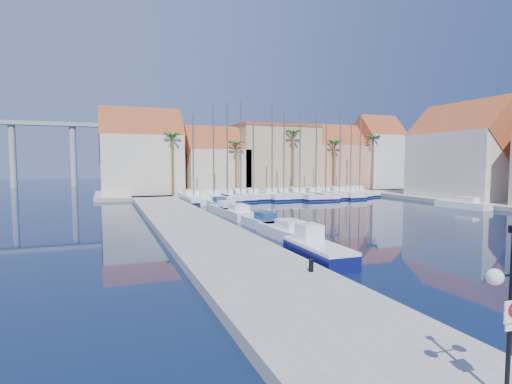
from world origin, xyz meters
TOP-DOWN VIEW (x-y plane):
  - ground at (0.00, 0.00)m, footprint 260.00×260.00m
  - quay_west at (-9.00, 13.50)m, footprint 6.00×77.00m
  - shore_north at (10.00, 48.00)m, footprint 54.00×16.00m
  - lamp_post at (-7.99, -12.59)m, footprint 1.25×0.36m
  - bollard at (-6.96, -2.45)m, footprint 0.23×0.23m
  - fishing_boat at (-4.72, 0.96)m, footprint 1.93×5.50m
  - motorboat_west_0 at (-3.51, 7.43)m, footprint 2.25×6.17m
  - motorboat_west_1 at (-3.49, 12.03)m, footprint 1.98×5.33m
  - motorboat_west_2 at (-3.50, 18.82)m, footprint 2.11×6.33m
  - motorboat_west_3 at (-3.83, 22.05)m, footprint 2.09×5.48m
  - motorboat_west_4 at (-3.06, 27.05)m, footprint 2.01×5.61m
  - motorboat_west_5 at (-3.19, 33.67)m, footprint 2.30×6.03m
  - motorboat_west_6 at (-3.11, 37.45)m, footprint 2.72×6.66m
  - motorboat_east_1 at (24.01, 16.94)m, footprint 2.89×6.37m
  - sailboat_0 at (-4.18, 36.34)m, footprint 2.71×10.21m
  - sailboat_1 at (-1.46, 35.89)m, footprint 3.17×11.68m
  - sailboat_2 at (0.72, 36.44)m, footprint 2.89×9.62m
  - sailboat_3 at (2.79, 36.66)m, footprint 2.56×9.02m
  - sailboat_4 at (4.74, 36.80)m, footprint 2.64×8.18m
  - sailboat_5 at (7.44, 36.11)m, footprint 2.83×9.44m
  - sailboat_6 at (9.41, 36.34)m, footprint 2.48×9.06m
  - sailboat_7 at (11.67, 35.76)m, footprint 3.52×11.63m
  - sailboat_8 at (14.29, 35.39)m, footprint 3.79×11.35m
  - sailboat_9 at (16.22, 35.82)m, footprint 3.09×9.69m
  - sailboat_10 at (18.61, 35.71)m, footprint 3.29×11.01m
  - sailboat_11 at (20.99, 36.20)m, footprint 2.78×8.87m
  - sailboat_12 at (23.29, 36.96)m, footprint 2.65×8.59m
  - building_0 at (-10.00, 47.00)m, footprint 12.30×9.00m
  - building_1 at (2.00, 47.00)m, footprint 10.30×8.00m
  - building_2 at (13.00, 48.00)m, footprint 14.20×10.20m
  - building_3 at (25.00, 47.00)m, footprint 10.30×8.00m
  - building_4 at (34.00, 46.00)m, footprint 8.30×8.00m
  - building_6 at (32.00, 24.00)m, footprint 9.00×14.30m
  - palm_0 at (-6.00, 42.00)m, footprint 2.60×2.60m
  - palm_1 at (4.00, 42.00)m, footprint 2.60×2.60m
  - palm_2 at (14.00, 42.00)m, footprint 2.60×2.60m
  - palm_3 at (22.00, 42.00)m, footprint 2.60×2.60m
  - palm_4 at (30.00, 42.00)m, footprint 2.60×2.60m

SIDE VIEW (x-z plane):
  - ground at x=0.00m, z-range 0.00..0.00m
  - quay_west at x=-9.00m, z-range 0.00..0.50m
  - shore_north at x=10.00m, z-range 0.00..0.50m
  - motorboat_west_1 at x=-3.49m, z-range -0.19..1.21m
  - motorboat_west_3 at x=-3.83m, z-range -0.19..1.21m
  - motorboat_west_4 at x=-3.06m, z-range -0.19..1.21m
  - motorboat_west_5 at x=-3.19m, z-range -0.19..1.21m
  - motorboat_west_6 at x=-3.11m, z-range -0.19..1.21m
  - motorboat_west_0 at x=-3.51m, z-range -0.19..1.21m
  - motorboat_west_2 at x=-3.50m, z-range -0.19..1.21m
  - motorboat_east_1 at x=24.01m, z-range -0.19..1.21m
  - sailboat_7 at x=11.67m, z-range -5.68..6.81m
  - sailboat_1 at x=-1.46m, z-range -5.99..7.13m
  - sailboat_0 at x=-4.18m, z-range -5.40..6.54m
  - sailboat_8 at x=14.29m, z-range -6.03..7.19m
  - sailboat_10 at x=18.61m, z-range -6.59..7.77m
  - sailboat_11 at x=20.99m, z-range -5.36..6.56m
  - sailboat_4 at x=4.74m, z-range -5.06..6.27m
  - sailboat_6 at x=9.41m, z-range -5.84..7.05m
  - sailboat_2 at x=0.72m, z-range -6.27..7.49m
  - sailboat_5 at x=7.44m, z-range -6.29..7.52m
  - sailboat_9 at x=16.22m, z-range -6.48..7.71m
  - fishing_boat at x=-4.72m, z-range -0.32..1.59m
  - sailboat_3 at x=2.79m, z-range -6.60..7.87m
  - sailboat_12 at x=23.29m, z-range -6.39..7.67m
  - bollard at x=-6.96m, z-range 0.50..1.06m
  - lamp_post at x=-7.99m, z-range 1.08..4.77m
  - building_1 at x=2.00m, z-range -0.20..10.80m
  - building_3 at x=25.00m, z-range -0.14..11.86m
  - building_2 at x=13.00m, z-range 0.51..12.01m
  - building_6 at x=32.00m, z-range -0.23..13.27m
  - building_0 at x=-10.00m, z-range -0.23..13.27m
  - building_4 at x=34.00m, z-range -0.03..13.97m
  - palm_1 at x=4.00m, z-range 3.56..12.71m
  - palm_3 at x=22.00m, z-range 3.78..13.43m
  - palm_0 at x=-6.00m, z-range 4.00..14.15m
  - palm_4 at x=30.00m, z-range 4.22..14.87m
  - palm_2 at x=14.00m, z-range 4.44..15.59m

